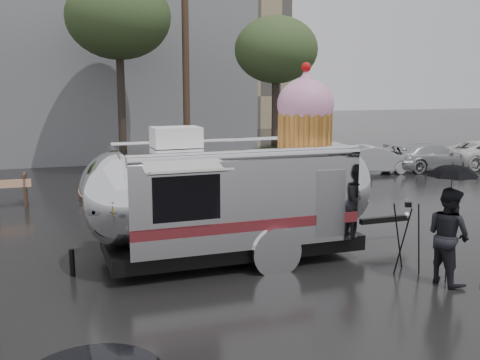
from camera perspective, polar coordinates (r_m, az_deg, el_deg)
name	(u,v)px	position (r m, az deg, el deg)	size (l,w,h in m)	color
ground	(224,312)	(9.71, -1.65, -13.23)	(120.00, 120.00, 0.00)	black
grey_building	(24,31)	(32.72, -21.10, 13.99)	(22.00, 12.00, 13.00)	slate
utility_pole	(186,62)	(23.13, -5.53, 11.87)	(1.60, 0.28, 9.00)	#473323
tree_mid	(118,18)	(23.84, -12.25, 15.78)	(4.20, 4.20, 8.03)	#382D26
tree_right	(276,51)	(23.21, 3.69, 12.97)	(3.36, 3.36, 6.42)	#382D26
parked_cars	(409,155)	(25.22, 16.76, 2.45)	(13.20, 1.90, 1.50)	silver
airstream_trailer	(236,190)	(12.10, -0.44, -1.02)	(8.04, 3.20, 4.33)	silver
person_right	(448,236)	(11.43, 20.40, -5.32)	(0.90, 0.50, 1.87)	black
umbrella_black	(452,183)	(11.22, 20.71, -0.33)	(1.16, 1.16, 2.34)	black
tripod	(407,231)	(11.85, 16.59, -4.98)	(0.60, 0.57, 1.46)	black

